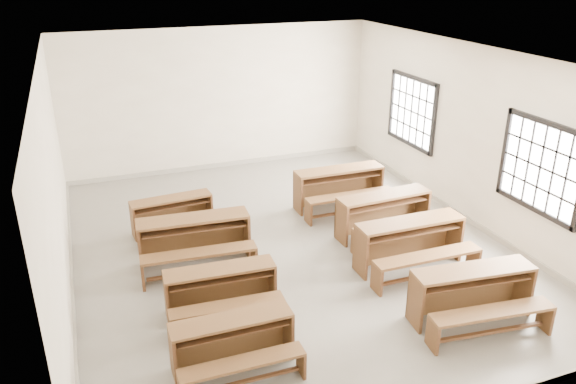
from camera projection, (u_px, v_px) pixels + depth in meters
name	position (u px, v px, depth m)	size (l,w,h in m)	color
room	(293.00, 124.00, 8.80)	(8.50, 8.50, 3.20)	slate
desk_set_0	(233.00, 340.00, 6.63)	(1.46, 0.77, 0.65)	brown
desk_set_1	(221.00, 288.00, 7.65)	(1.56, 0.88, 0.68)	brown
desk_set_2	(195.00, 238.00, 8.88)	(1.82, 1.04, 0.79)	brown
desk_set_3	(173.00, 213.00, 9.96)	(1.48, 0.85, 0.64)	brown
desk_set_4	(473.00, 291.00, 7.50)	(1.76, 1.05, 0.75)	brown
desk_set_5	(411.00, 241.00, 8.79)	(1.75, 0.92, 0.78)	brown
desk_set_6	(385.00, 212.00, 9.81)	(1.74, 0.96, 0.77)	brown
desk_set_7	(340.00, 185.00, 10.92)	(1.76, 0.94, 0.79)	brown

